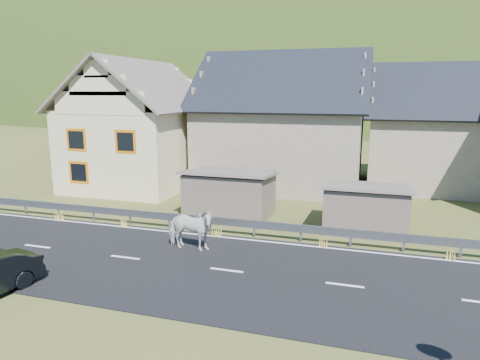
% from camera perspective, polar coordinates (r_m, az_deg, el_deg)
% --- Properties ---
extents(ground, '(160.00, 160.00, 0.00)m').
position_cam_1_polar(ground, '(15.19, -1.79, -12.07)').
color(ground, '#354017').
rests_on(ground, ground).
extents(road, '(60.00, 7.00, 0.04)m').
position_cam_1_polar(road, '(15.18, -1.79, -12.00)').
color(road, black).
rests_on(road, ground).
extents(lane_markings, '(60.00, 6.60, 0.01)m').
position_cam_1_polar(lane_markings, '(15.17, -1.79, -11.92)').
color(lane_markings, silver).
rests_on(lane_markings, road).
extents(guardrail, '(28.10, 0.09, 0.75)m').
position_cam_1_polar(guardrail, '(18.29, 1.90, -5.98)').
color(guardrail, '#93969B').
rests_on(guardrail, ground).
extents(shed_left, '(4.30, 3.30, 2.40)m').
position_cam_1_polar(shed_left, '(21.30, -1.32, -1.91)').
color(shed_left, '#706153').
rests_on(shed_left, ground).
extents(shed_right, '(3.80, 2.90, 2.20)m').
position_cam_1_polar(shed_right, '(19.83, 16.39, -3.73)').
color(shed_right, '#706153').
rests_on(shed_right, ground).
extents(house_cream, '(7.80, 9.80, 8.30)m').
position_cam_1_polar(house_cream, '(29.07, -13.16, 7.97)').
color(house_cream, beige).
rests_on(house_cream, ground).
extents(house_stone_a, '(10.80, 9.80, 8.90)m').
position_cam_1_polar(house_stone_a, '(28.72, 5.93, 8.73)').
color(house_stone_a, gray).
rests_on(house_stone_a, ground).
extents(house_stone_b, '(9.80, 8.80, 8.10)m').
position_cam_1_polar(house_stone_b, '(30.55, 25.56, 7.08)').
color(house_stone_b, gray).
rests_on(house_stone_b, ground).
extents(mountain, '(440.00, 280.00, 260.00)m').
position_cam_1_polar(mountain, '(194.91, 16.90, 3.60)').
color(mountain, '#223412').
rests_on(mountain, ground).
extents(conifer_patch, '(76.00, 50.00, 28.00)m').
position_cam_1_polar(conifer_patch, '(136.76, -9.10, 11.61)').
color(conifer_patch, black).
rests_on(conifer_patch, ground).
extents(horse, '(1.00, 2.08, 1.73)m').
position_cam_1_polar(horse, '(16.80, -6.71, -6.45)').
color(horse, silver).
rests_on(horse, road).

